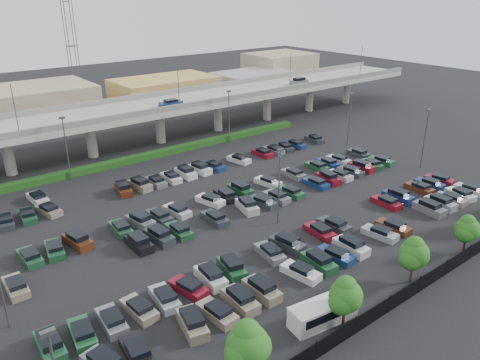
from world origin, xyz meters
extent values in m
plane|color=black|center=(0.00, 0.00, 0.00)|extent=(280.00, 280.00, 0.00)
cube|color=gray|center=(0.00, 32.00, 7.25)|extent=(150.00, 13.00, 1.10)
cube|color=slate|center=(0.00, 25.75, 8.30)|extent=(150.00, 0.50, 1.00)
cube|color=slate|center=(0.00, 38.25, 8.30)|extent=(150.00, 0.50, 1.00)
cylinder|color=gray|center=(-23.00, 32.00, 3.35)|extent=(1.80, 1.80, 6.70)
cube|color=slate|center=(-23.00, 32.00, 6.50)|extent=(2.60, 9.75, 0.50)
cylinder|color=gray|center=(-9.00, 32.00, 3.35)|extent=(1.80, 1.80, 6.70)
cube|color=slate|center=(-9.00, 32.00, 6.50)|extent=(2.60, 9.75, 0.50)
cylinder|color=gray|center=(5.00, 32.00, 3.35)|extent=(1.80, 1.80, 6.70)
cube|color=slate|center=(5.00, 32.00, 6.50)|extent=(2.60, 9.75, 0.50)
cylinder|color=gray|center=(19.00, 32.00, 3.35)|extent=(1.80, 1.80, 6.70)
cube|color=slate|center=(19.00, 32.00, 6.50)|extent=(2.60, 9.75, 0.50)
cylinder|color=gray|center=(33.00, 32.00, 3.35)|extent=(1.80, 1.80, 6.70)
cube|color=slate|center=(33.00, 32.00, 6.50)|extent=(2.60, 9.75, 0.50)
cylinder|color=gray|center=(47.00, 32.00, 3.35)|extent=(1.80, 1.80, 6.70)
cube|color=slate|center=(47.00, 32.00, 6.50)|extent=(2.60, 9.75, 0.50)
cylinder|color=gray|center=(61.00, 32.00, 3.35)|extent=(1.80, 1.80, 6.70)
cube|color=slate|center=(61.00, 32.00, 6.50)|extent=(2.60, 9.75, 0.50)
cube|color=navy|center=(6.00, 29.00, 8.21)|extent=(4.40, 1.82, 0.82)
cube|color=black|center=(6.00, 29.00, 8.84)|extent=(2.30, 1.60, 0.50)
cube|color=slate|center=(40.00, 29.00, 8.32)|extent=(4.40, 1.82, 1.05)
cube|color=black|center=(40.00, 29.00, 9.14)|extent=(2.60, 1.60, 0.65)
cylinder|color=#46464B|center=(-22.00, 25.90, 11.80)|extent=(0.14, 0.14, 8.00)
cylinder|color=#46464B|center=(6.00, 25.90, 11.80)|extent=(0.14, 0.14, 8.00)
cylinder|color=#46464B|center=(34.00, 25.90, 11.80)|extent=(0.14, 0.14, 8.00)
cylinder|color=#46464B|center=(58.00, 25.90, 11.80)|extent=(0.14, 0.14, 8.00)
cube|color=#1A4012|center=(0.00, 25.00, 0.55)|extent=(66.00, 1.60, 1.10)
cube|color=black|center=(0.00, -28.00, 0.90)|extent=(70.00, 0.06, 1.80)
cylinder|color=black|center=(-14.00, -28.00, 1.00)|extent=(0.10, 0.10, 2.00)
cylinder|color=black|center=(-9.00, -28.00, 1.00)|extent=(0.10, 0.10, 2.00)
cylinder|color=black|center=(-4.00, -28.00, 1.00)|extent=(0.10, 0.10, 2.00)
cylinder|color=black|center=(1.00, -28.00, 1.00)|extent=(0.10, 0.10, 2.00)
cylinder|color=black|center=(6.00, -28.00, 1.00)|extent=(0.10, 0.10, 2.00)
cylinder|color=black|center=(11.00, -28.00, 1.00)|extent=(0.10, 0.10, 2.00)
sphere|color=#164F15|center=(-20.00, -26.45, 3.76)|extent=(3.39, 3.39, 3.39)
sphere|color=#164F15|center=(-19.21, -26.35, 3.15)|extent=(2.67, 2.67, 2.67)
sphere|color=#164F15|center=(-20.67, -26.53, 3.39)|extent=(2.67, 2.67, 2.67)
sphere|color=#164F15|center=(-19.96, -26.33, 4.73)|extent=(2.30, 2.30, 2.30)
cylinder|color=#332316|center=(-9.00, -26.67, 0.98)|extent=(0.26, 0.26, 1.96)
sphere|color=#164F15|center=(-9.00, -26.67, 3.37)|extent=(3.04, 3.04, 3.04)
sphere|color=#164F15|center=(-8.29, -26.57, 2.82)|extent=(2.39, 2.39, 2.39)
sphere|color=#164F15|center=(-9.60, -26.75, 3.04)|extent=(2.39, 2.39, 2.39)
sphere|color=#164F15|center=(-8.96, -26.55, 4.24)|extent=(2.06, 2.06, 2.06)
cylinder|color=#332316|center=(2.00, -26.39, 0.99)|extent=(0.26, 0.26, 1.97)
sphere|color=#164F15|center=(2.00, -26.39, 3.39)|extent=(3.07, 3.07, 3.07)
sphere|color=#164F15|center=(2.71, -26.29, 2.85)|extent=(2.41, 2.41, 2.41)
sphere|color=#164F15|center=(1.40, -26.47, 3.07)|extent=(2.41, 2.41, 2.41)
sphere|color=#164F15|center=(2.04, -26.27, 4.27)|extent=(2.08, 2.08, 2.08)
cylinder|color=#332316|center=(12.00, -26.82, 0.90)|extent=(0.26, 0.26, 1.80)
sphere|color=#164F15|center=(12.00, -26.82, 3.09)|extent=(2.79, 2.79, 2.79)
sphere|color=#164F15|center=(12.65, -26.72, 2.59)|extent=(2.19, 2.19, 2.19)
sphere|color=#164F15|center=(11.45, -26.90, 2.79)|extent=(2.19, 2.19, 2.19)
sphere|color=#164F15|center=(12.04, -26.70, 3.89)|extent=(1.89, 1.89, 1.89)
cube|color=silver|center=(-9.98, -25.09, 0.96)|extent=(6.83, 3.09, 1.92)
cube|color=black|center=(-9.98, -25.09, 1.42)|extent=(5.93, 3.02, 0.87)
cube|color=silver|center=(-9.98, -25.09, 2.03)|extent=(6.94, 3.20, 0.23)
cube|color=black|center=(-28.25, -18.50, 1.34)|extent=(2.16, 2.90, 0.65)
cube|color=black|center=(-25.50, -18.50, 0.41)|extent=(2.35, 4.59, 0.82)
cube|color=black|center=(-25.50, -18.70, 1.04)|extent=(1.88, 2.48, 0.50)
cube|color=gray|center=(-20.00, -18.50, 0.53)|extent=(2.78, 4.70, 1.05)
cube|color=black|center=(-20.00, -18.50, 1.34)|extent=(2.16, 2.90, 0.65)
cube|color=gray|center=(-17.25, -18.50, 0.41)|extent=(2.18, 4.54, 0.82)
cube|color=black|center=(-17.25, -18.70, 1.04)|extent=(1.79, 2.43, 0.50)
cube|color=gray|center=(-14.50, -18.50, 0.53)|extent=(2.01, 4.47, 1.05)
cube|color=black|center=(-14.50, -18.50, 1.34)|extent=(1.71, 2.67, 0.65)
cube|color=gray|center=(-11.75, -18.50, 0.53)|extent=(1.84, 4.41, 1.05)
cube|color=black|center=(-11.75, -18.50, 1.34)|extent=(1.61, 2.61, 0.65)
cube|color=silver|center=(-6.25, -18.50, 0.41)|extent=(2.49, 4.63, 0.82)
cube|color=black|center=(-6.25, -18.70, 1.04)|extent=(1.94, 2.52, 0.50)
cube|color=#1B4D2C|center=(-3.50, -18.50, 0.53)|extent=(2.24, 4.56, 1.05)
cube|color=black|center=(-3.50, -18.50, 1.34)|extent=(1.85, 2.74, 0.65)
cube|color=navy|center=(-0.75, -18.50, 0.41)|extent=(2.31, 4.58, 0.82)
cube|color=black|center=(-0.75, -18.70, 1.04)|extent=(1.85, 2.47, 0.50)
cube|color=silver|center=(2.00, -18.50, 0.53)|extent=(1.97, 4.46, 1.05)
cube|color=black|center=(2.00, -18.50, 1.34)|extent=(1.69, 2.65, 0.65)
cube|color=#8C94A0|center=(7.50, -18.50, 0.41)|extent=(2.41, 4.61, 0.82)
cube|color=black|center=(7.50, -18.70, 1.04)|extent=(1.90, 2.50, 0.50)
cube|color=#502615|center=(10.25, -18.50, 0.41)|extent=(2.04, 4.48, 0.82)
cube|color=black|center=(10.25, -18.70, 1.04)|extent=(1.71, 2.38, 0.50)
cube|color=slate|center=(18.50, -18.50, 0.53)|extent=(2.16, 4.53, 1.05)
cube|color=black|center=(18.50, -18.50, 1.34)|extent=(1.80, 2.72, 0.65)
cube|color=#8C94A0|center=(21.25, -18.50, 0.53)|extent=(2.23, 4.55, 1.05)
cube|color=black|center=(21.25, -18.50, 1.34)|extent=(1.84, 2.74, 0.65)
cube|color=gray|center=(24.00, -18.50, 0.41)|extent=(1.92, 4.44, 0.82)
cube|color=black|center=(24.00, -18.70, 1.04)|extent=(1.66, 2.34, 0.50)
cube|color=silver|center=(26.75, -18.50, 0.41)|extent=(2.74, 4.69, 0.82)
cube|color=black|center=(26.75, -18.70, 1.04)|extent=(2.06, 2.59, 0.50)
cube|color=#B8B8BD|center=(29.50, -18.50, 0.41)|extent=(1.82, 4.40, 0.82)
cube|color=black|center=(29.50, -18.70, 1.04)|extent=(1.60, 2.30, 0.50)
cube|color=#1B4D2C|center=(-31.00, -13.50, 0.53)|extent=(2.03, 4.48, 1.05)
cube|color=black|center=(-31.00, -13.50, 1.34)|extent=(1.72, 2.67, 0.65)
cube|color=#1B4D2C|center=(-28.25, -13.50, 0.41)|extent=(2.41, 4.61, 0.82)
cube|color=black|center=(-28.25, -13.70, 1.04)|extent=(1.90, 2.50, 0.50)
cube|color=slate|center=(-25.50, -13.50, 0.41)|extent=(2.18, 4.54, 0.82)
cube|color=black|center=(-25.50, -13.70, 1.04)|extent=(1.79, 2.42, 0.50)
cube|color=gray|center=(-22.75, -13.50, 0.41)|extent=(2.17, 4.53, 0.82)
cube|color=black|center=(-22.75, -13.70, 1.04)|extent=(1.78, 2.42, 0.50)
cube|color=#8C94A0|center=(-20.00, -13.50, 0.41)|extent=(2.34, 4.59, 0.82)
cube|color=black|center=(-20.00, -13.70, 1.04)|extent=(1.87, 2.48, 0.50)
cube|color=maroon|center=(-17.25, -13.50, 0.41)|extent=(2.71, 4.69, 0.82)
cube|color=black|center=(-17.25, -13.70, 1.04)|extent=(2.05, 2.59, 0.50)
cube|color=silver|center=(-14.50, -13.50, 0.53)|extent=(2.23, 4.55, 1.05)
cube|color=black|center=(-14.50, -13.50, 1.34)|extent=(1.84, 2.74, 0.65)
cube|color=#1B4D2C|center=(-11.75, -13.50, 0.53)|extent=(2.71, 4.69, 1.05)
cube|color=black|center=(-11.75, -13.50, 1.34)|extent=(2.12, 2.88, 0.65)
cube|color=slate|center=(-6.25, -13.50, 0.41)|extent=(2.48, 4.63, 0.82)
cube|color=black|center=(-6.25, -13.70, 1.04)|extent=(1.94, 2.52, 0.50)
cube|color=#2A3137|center=(-3.50, -13.50, 0.53)|extent=(2.46, 4.62, 1.05)
cube|color=black|center=(-3.50, -13.50, 1.34)|extent=(1.97, 2.81, 0.65)
cube|color=maroon|center=(2.00, -13.50, 0.41)|extent=(2.28, 4.57, 0.82)
cube|color=black|center=(2.00, -13.70, 1.04)|extent=(1.84, 2.46, 0.50)
cube|color=#2A3137|center=(4.75, -13.50, 0.41)|extent=(2.01, 4.48, 0.82)
cube|color=black|center=(4.75, -13.70, 1.04)|extent=(1.70, 2.37, 0.50)
cube|color=maroon|center=(15.75, -13.50, 0.41)|extent=(2.05, 4.49, 0.82)
cube|color=black|center=(15.75, -13.70, 1.04)|extent=(1.72, 2.38, 0.50)
cube|color=navy|center=(18.50, -13.50, 0.53)|extent=(2.01, 4.47, 1.05)
cube|color=black|center=(18.50, -13.50, 1.34)|extent=(1.71, 2.67, 0.65)
cube|color=#502615|center=(24.00, -13.50, 0.41)|extent=(2.17, 4.53, 0.82)
cube|color=black|center=(24.00, -13.70, 1.04)|extent=(1.78, 2.42, 0.50)
cube|color=navy|center=(26.75, -13.50, 0.41)|extent=(2.06, 4.49, 0.82)
cube|color=black|center=(26.75, -13.70, 1.04)|extent=(1.73, 2.39, 0.50)
cube|color=maroon|center=(29.50, -13.50, 0.41)|extent=(2.48, 4.63, 0.82)
cube|color=black|center=(29.50, -13.70, 1.04)|extent=(1.94, 2.52, 0.50)
cube|color=gray|center=(-31.00, -2.50, 0.41)|extent=(1.88, 4.42, 0.82)
cube|color=black|center=(-31.00, -2.70, 1.04)|extent=(1.63, 2.32, 0.50)
cube|color=black|center=(-17.25, -2.50, 0.53)|extent=(1.88, 4.42, 1.05)
cube|color=black|center=(-17.25, -2.50, 1.34)|extent=(1.64, 2.62, 0.65)
cube|color=#2A3137|center=(-14.50, -2.50, 0.53)|extent=(2.21, 4.55, 1.05)
cube|color=black|center=(-14.50, -2.50, 1.34)|extent=(1.83, 2.73, 0.65)
cube|color=#1B4D2C|center=(-11.75, -2.50, 0.41)|extent=(1.92, 4.44, 0.82)
cube|color=black|center=(-11.75, -2.70, 1.04)|extent=(1.65, 2.33, 0.50)
cube|color=#2A3137|center=(-6.25, -2.50, 0.41)|extent=(1.90, 4.43, 0.82)
cube|color=black|center=(-6.25, -2.70, 1.04)|extent=(1.65, 2.33, 0.50)
cube|color=#B8B8BD|center=(-0.75, -2.50, 0.53)|extent=(2.80, 4.70, 1.05)
cube|color=black|center=(-0.75, -2.50, 1.34)|extent=(2.17, 2.90, 0.65)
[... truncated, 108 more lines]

